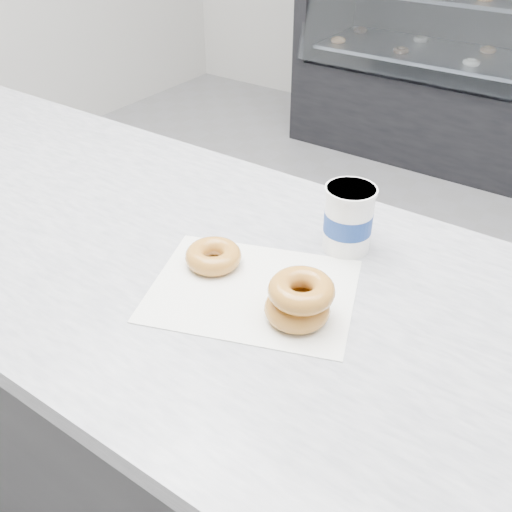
# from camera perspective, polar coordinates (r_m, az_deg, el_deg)

# --- Properties ---
(ground) EXTENTS (5.00, 5.00, 0.00)m
(ground) POSITION_cam_1_polar(r_m,az_deg,el_deg) (2.04, 5.85, -12.59)
(ground) COLOR gray
(ground) RESTS_ON ground
(counter) EXTENTS (3.06, 0.76, 0.90)m
(counter) POSITION_cam_1_polar(r_m,az_deg,el_deg) (1.37, -6.04, -15.08)
(counter) COLOR #333335
(counter) RESTS_ON ground
(wax_paper) EXTENTS (0.41, 0.36, 0.00)m
(wax_paper) POSITION_cam_1_polar(r_m,az_deg,el_deg) (0.97, -0.33, -3.41)
(wax_paper) COLOR silver
(wax_paper) RESTS_ON counter
(donut_single) EXTENTS (0.13, 0.13, 0.04)m
(donut_single) POSITION_cam_1_polar(r_m,az_deg,el_deg) (1.02, -4.29, 0.00)
(donut_single) COLOR #BF8934
(donut_single) RESTS_ON wax_paper
(donut_stack) EXTENTS (0.11, 0.11, 0.07)m
(donut_stack) POSITION_cam_1_polar(r_m,az_deg,el_deg) (0.89, 4.35, -4.35)
(donut_stack) COLOR #BF8934
(donut_stack) RESTS_ON wax_paper
(coffee_cup) EXTENTS (0.11, 0.11, 0.13)m
(coffee_cup) POSITION_cam_1_polar(r_m,az_deg,el_deg) (1.05, 9.21, 3.75)
(coffee_cup) COLOR white
(coffee_cup) RESTS_ON counter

